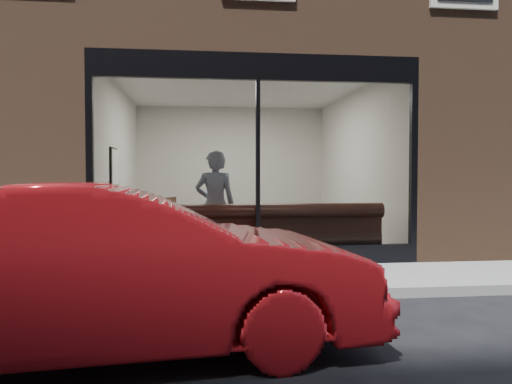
{
  "coord_description": "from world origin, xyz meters",
  "views": [
    {
      "loc": [
        -0.91,
        -5.4,
        1.39
      ],
      "look_at": [
        0.01,
        2.4,
        1.11
      ],
      "focal_mm": 35.0,
      "sensor_mm": 36.0,
      "label": 1
    }
  ],
  "objects": [
    {
      "name": "cafe_table_left",
      "position": [
        -0.7,
        3.54,
        0.74
      ],
      "size": [
        0.74,
        0.74,
        0.04
      ],
      "primitive_type": "cube",
      "rotation": [
        0.0,
        0.0,
        0.13
      ],
      "color": "black",
      "rests_on": "cafe_floor"
    },
    {
      "name": "host_building_pier_right",
      "position": [
        3.75,
        8.0,
        1.6
      ],
      "size": [
        2.5,
        12.0,
        3.2
      ],
      "primitive_type": "cube",
      "color": "brown",
      "rests_on": "ground"
    },
    {
      "name": "storefront_glass",
      "position": [
        0.0,
        2.02,
        1.55
      ],
      "size": [
        4.8,
        0.0,
        4.8
      ],
      "primitive_type": "plane",
      "rotation": [
        1.57,
        0.0,
        0.0
      ],
      "color": "white",
      "rests_on": "storefront_kick"
    },
    {
      "name": "sidewalk_near",
      "position": [
        0.0,
        1.0,
        0.01
      ],
      "size": [
        40.0,
        2.0,
        0.01
      ],
      "primitive_type": "cube",
      "color": "gray",
      "rests_on": "ground"
    },
    {
      "name": "parked_car",
      "position": [
        -1.53,
        -1.54,
        0.66
      ],
      "size": [
        4.15,
        1.84,
        1.32
      ],
      "primitive_type": "imported",
      "rotation": [
        0.0,
        0.0,
        1.68
      ],
      "color": "#A51318",
      "rests_on": "ground"
    },
    {
      "name": "storefront_header",
      "position": [
        0.0,
        2.05,
        3.0
      ],
      "size": [
        5.0,
        0.1,
        0.4
      ],
      "primitive_type": "cube",
      "color": "black",
      "rests_on": "host_building_upper"
    },
    {
      "name": "cafe_ceiling",
      "position": [
        0.0,
        5.0,
        3.19
      ],
      "size": [
        6.0,
        6.0,
        0.0
      ],
      "primitive_type": "plane",
      "rotation": [
        3.14,
        0.0,
        0.0
      ],
      "color": "white",
      "rests_on": "host_building_upper"
    },
    {
      "name": "cafe_wall_left",
      "position": [
        -2.49,
        5.0,
        1.6
      ],
      "size": [
        0.0,
        6.0,
        6.0
      ],
      "primitive_type": "plane",
      "rotation": [
        1.57,
        0.0,
        1.57
      ],
      "color": "silver",
      "rests_on": "ground"
    },
    {
      "name": "ground",
      "position": [
        0.0,
        0.0,
        0.0
      ],
      "size": [
        120.0,
        120.0,
        0.0
      ],
      "primitive_type": "plane",
      "color": "black",
      "rests_on": "ground"
    },
    {
      "name": "person",
      "position": [
        -0.62,
        2.71,
        0.89
      ],
      "size": [
        0.67,
        0.45,
        1.78
      ],
      "primitive_type": "imported",
      "rotation": [
        0.0,
        0.0,
        3.1
      ],
      "color": "#8DA1BB",
      "rests_on": "cafe_floor"
    },
    {
      "name": "cafe_table_right",
      "position": [
        1.55,
        3.01,
        0.74
      ],
      "size": [
        0.81,
        0.81,
        0.04
      ],
      "primitive_type": "cube",
      "rotation": [
        0.0,
        0.0,
        -0.23
      ],
      "color": "black",
      "rests_on": "cafe_floor"
    },
    {
      "name": "wall_poster",
      "position": [
        -2.45,
        4.24,
        1.42
      ],
      "size": [
        0.02,
        0.67,
        0.89
      ],
      "primitive_type": "cube",
      "color": "white",
      "rests_on": "cafe_wall_left"
    },
    {
      "name": "banquette",
      "position": [
        0.0,
        2.45,
        0.23
      ],
      "size": [
        4.0,
        0.55,
        0.45
      ],
      "primitive_type": "cube",
      "color": "#331712",
      "rests_on": "cafe_floor"
    },
    {
      "name": "cafe_wall_right",
      "position": [
        2.49,
        5.0,
        1.6
      ],
      "size": [
        0.0,
        6.0,
        6.0
      ],
      "primitive_type": "plane",
      "rotation": [
        1.57,
        0.0,
        -1.57
      ],
      "color": "silver",
      "rests_on": "ground"
    },
    {
      "name": "storefront_mullion",
      "position": [
        0.0,
        2.05,
        1.55
      ],
      "size": [
        0.06,
        0.1,
        2.5
      ],
      "primitive_type": "cube",
      "color": "black",
      "rests_on": "storefront_kick"
    },
    {
      "name": "cafe_floor",
      "position": [
        0.0,
        5.0,
        0.02
      ],
      "size": [
        6.0,
        6.0,
        0.0
      ],
      "primitive_type": "plane",
      "color": "#2D2D30",
      "rests_on": "ground"
    },
    {
      "name": "cafe_wall_back",
      "position": [
        0.0,
        7.99,
        1.6
      ],
      "size": [
        5.0,
        0.0,
        5.0
      ],
      "primitive_type": "plane",
      "rotation": [
        1.57,
        0.0,
        0.0
      ],
      "color": "silver",
      "rests_on": "ground"
    },
    {
      "name": "kerb_near",
      "position": [
        0.0,
        -0.05,
        0.06
      ],
      "size": [
        40.0,
        0.1,
        0.12
      ],
      "primitive_type": "cube",
      "color": "gray",
      "rests_on": "ground"
    },
    {
      "name": "storefront_kick",
      "position": [
        0.0,
        2.05,
        0.15
      ],
      "size": [
        5.0,
        0.1,
        0.3
      ],
      "primitive_type": "cube",
      "color": "black",
      "rests_on": "ground"
    },
    {
      "name": "cafe_chair_left",
      "position": [
        -1.59,
        4.45,
        0.24
      ],
      "size": [
        0.49,
        0.49,
        0.04
      ],
      "primitive_type": "cube",
      "rotation": [
        0.0,
        0.0,
        2.74
      ],
      "color": "black",
      "rests_on": "cafe_floor"
    },
    {
      "name": "host_building_pier_left",
      "position": [
        -3.75,
        8.0,
        1.6
      ],
      "size": [
        2.5,
        12.0,
        3.2
      ],
      "primitive_type": "cube",
      "color": "brown",
      "rests_on": "ground"
    },
    {
      "name": "host_building_backfill",
      "position": [
        0.0,
        11.0,
        1.6
      ],
      "size": [
        5.0,
        6.0,
        3.2
      ],
      "primitive_type": "cube",
      "color": "brown",
      "rests_on": "ground"
    }
  ]
}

